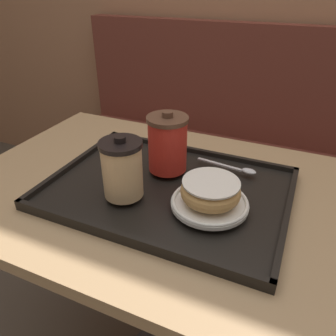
% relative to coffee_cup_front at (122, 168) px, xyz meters
% --- Properties ---
extents(booth_bench, '(1.45, 0.44, 1.00)m').
position_rel_coffee_cup_front_xyz_m(booth_bench, '(-0.09, 0.96, -0.52)').
color(booth_bench, brown).
rests_on(booth_bench, ground_plane).
extents(cafe_table, '(1.07, 0.65, 0.74)m').
position_rel_coffee_cup_front_xyz_m(cafe_table, '(0.10, 0.09, -0.24)').
color(cafe_table, tan).
rests_on(cafe_table, ground_plane).
extents(serving_tray, '(0.54, 0.39, 0.02)m').
position_rel_coffee_cup_front_xyz_m(serving_tray, '(0.07, 0.08, -0.08)').
color(serving_tray, black).
rests_on(serving_tray, cafe_table).
extents(coffee_cup_front, '(0.09, 0.09, 0.14)m').
position_rel_coffee_cup_front_xyz_m(coffee_cup_front, '(0.00, 0.00, 0.00)').
color(coffee_cup_front, '#E0B784').
rests_on(coffee_cup_front, serving_tray).
extents(coffee_cup_rear, '(0.10, 0.10, 0.15)m').
position_rel_coffee_cup_front_xyz_m(coffee_cup_rear, '(0.04, 0.14, 0.00)').
color(coffee_cup_rear, red).
rests_on(coffee_cup_rear, serving_tray).
extents(plate_with_chocolate_donut, '(0.16, 0.16, 0.01)m').
position_rel_coffee_cup_front_xyz_m(plate_with_chocolate_donut, '(0.18, 0.03, -0.06)').
color(plate_with_chocolate_donut, white).
rests_on(plate_with_chocolate_donut, serving_tray).
extents(donut_chocolate_glazed, '(0.12, 0.12, 0.04)m').
position_rel_coffee_cup_front_xyz_m(donut_chocolate_glazed, '(0.18, 0.03, -0.03)').
color(donut_chocolate_glazed, tan).
rests_on(donut_chocolate_glazed, plate_with_chocolate_donut).
extents(spoon, '(0.15, 0.03, 0.01)m').
position_rel_coffee_cup_front_xyz_m(spoon, '(0.21, 0.20, -0.06)').
color(spoon, silver).
rests_on(spoon, serving_tray).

